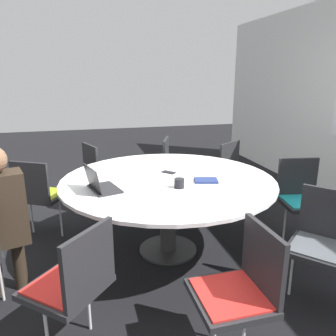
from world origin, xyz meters
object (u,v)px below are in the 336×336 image
(spiral_notebook, at_px, (206,180))
(coffee_cup, at_px, (179,183))
(chair_1, at_px, (74,279))
(chair_3, at_px, (323,238))
(chair_8, at_px, (39,191))
(cell_phone, at_px, (169,172))
(chair_5, at_px, (237,170))
(chair_6, at_px, (175,164))
(laptop, at_px, (100,184))
(chair_2, at_px, (241,285))
(chair_4, at_px, (302,194))
(person_0, at_px, (0,213))
(chair_7, at_px, (101,170))

(spiral_notebook, distance_m, coffee_cup, 0.31)
(chair_1, distance_m, chair_3, 1.79)
(chair_8, bearing_deg, cell_phone, 10.45)
(chair_3, height_order, coffee_cup, chair_3)
(chair_1, xyz_separation_m, coffee_cup, (-0.78, 0.88, 0.27))
(spiral_notebook, height_order, cell_phone, spiral_notebook)
(spiral_notebook, bearing_deg, chair_3, 36.95)
(chair_5, xyz_separation_m, coffee_cup, (1.08, -1.09, 0.27))
(chair_3, distance_m, chair_8, 2.70)
(chair_5, relative_size, coffee_cup, 9.88)
(chair_1, distance_m, spiral_notebook, 1.49)
(chair_3, bearing_deg, chair_6, -27.93)
(chair_3, height_order, laptop, laptop)
(chair_2, bearing_deg, chair_4, -47.29)
(chair_3, height_order, person_0, person_0)
(chair_8, relative_size, person_0, 0.71)
(person_0, distance_m, cell_phone, 1.54)
(laptop, bearing_deg, cell_phone, -78.71)
(chair_5, bearing_deg, chair_1, 10.88)
(cell_phone, bearing_deg, spiral_notebook, 36.04)
(chair_6, height_order, person_0, person_0)
(chair_4, bearing_deg, person_0, 14.29)
(chair_1, height_order, laptop, laptop)
(chair_7, height_order, coffee_cup, chair_7)
(chair_1, distance_m, chair_7, 2.34)
(person_0, height_order, coffee_cup, person_0)
(laptop, distance_m, cell_phone, 0.78)
(chair_3, distance_m, person_0, 2.40)
(chair_2, distance_m, laptop, 1.41)
(chair_6, distance_m, chair_7, 1.00)
(chair_5, xyz_separation_m, laptop, (0.98, -1.76, 0.29))
(chair_3, relative_size, spiral_notebook, 3.63)
(chair_4, distance_m, cell_phone, 1.37)
(spiral_notebook, bearing_deg, chair_4, 90.88)
(chair_4, distance_m, chair_5, 0.99)
(chair_5, height_order, person_0, person_0)
(chair_8, bearing_deg, chair_5, 33.57)
(chair_6, bearing_deg, chair_8, -45.90)
(chair_5, bearing_deg, chair_8, -27.92)
(person_0, xyz_separation_m, laptop, (-0.20, 0.74, 0.09))
(laptop, bearing_deg, chair_2, -164.83)
(laptop, bearing_deg, chair_4, -105.57)
(coffee_cup, xyz_separation_m, cell_phone, (-0.46, 0.03, -0.04))
(chair_2, xyz_separation_m, chair_5, (-2.16, 1.04, 0.00))
(chair_2, bearing_deg, chair_6, -8.20)
(chair_1, distance_m, chair_8, 1.72)
(laptop, xyz_separation_m, cell_phone, (-0.36, 0.69, -0.05))
(chair_5, relative_size, chair_7, 1.00)
(chair_4, height_order, laptop, laptop)
(person_0, bearing_deg, chair_3, -31.27)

